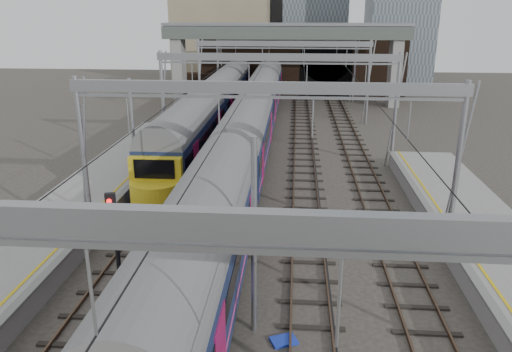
{
  "coord_description": "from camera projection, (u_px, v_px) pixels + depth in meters",
  "views": [
    {
      "loc": [
        1.23,
        -12.86,
        10.7
      ],
      "look_at": [
        -0.71,
        11.86,
        2.4
      ],
      "focal_mm": 35.0,
      "sensor_mm": 36.0,
      "label": 1
    }
  ],
  "objects": [
    {
      "name": "overhead_line",
      "position": [
        278.0,
        73.0,
        33.87
      ],
      "size": [
        16.8,
        80.0,
        8.0
      ],
      "color": "gray",
      "rests_on": "ground"
    },
    {
      "name": "overbridge",
      "position": [
        286.0,
        41.0,
        56.83
      ],
      "size": [
        28.0,
        3.0,
        9.25
      ],
      "color": "gray",
      "rests_on": "ground"
    },
    {
      "name": "equip_cover_a",
      "position": [
        284.0,
        341.0,
        16.88
      ],
      "size": [
        1.03,
        0.89,
        0.1
      ],
      "primitive_type": "cube",
      "rotation": [
        0.0,
        0.0,
        0.41
      ],
      "color": "#1A35CA",
      "rests_on": "ground"
    },
    {
      "name": "train_main",
      "position": [
        256.0,
        112.0,
        41.45
      ],
      "size": [
        2.95,
        68.14,
        5.02
      ],
      "color": "black",
      "rests_on": "ground"
    },
    {
      "name": "tracks",
      "position": [
        272.0,
        197.0,
        29.82
      ],
      "size": [
        14.4,
        80.0,
        0.22
      ],
      "color": "#4C3828",
      "rests_on": "ground"
    },
    {
      "name": "equip_cover_b",
      "position": [
        229.0,
        241.0,
        24.13
      ],
      "size": [
        0.98,
        0.69,
        0.11
      ],
      "primitive_type": "cube",
      "rotation": [
        0.0,
        0.0,
        0.0
      ],
      "color": "#1A35CA",
      "rests_on": "ground"
    },
    {
      "name": "signal_near_left",
      "position": [
        116.0,
        240.0,
        17.36
      ],
      "size": [
        0.38,
        0.47,
        4.86
      ],
      "rotation": [
        0.0,
        0.0,
        0.24
      ],
      "color": "black",
      "rests_on": "ground"
    },
    {
      "name": "retaining_wall",
      "position": [
        297.0,
        62.0,
        63.26
      ],
      "size": [
        28.0,
        2.75,
        9.0
      ],
      "color": "black",
      "rests_on": "ground"
    },
    {
      "name": "train_second",
      "position": [
        223.0,
        95.0,
        49.9
      ],
      "size": [
        2.91,
        50.44,
        4.97
      ],
      "color": "black",
      "rests_on": "ground"
    }
  ]
}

